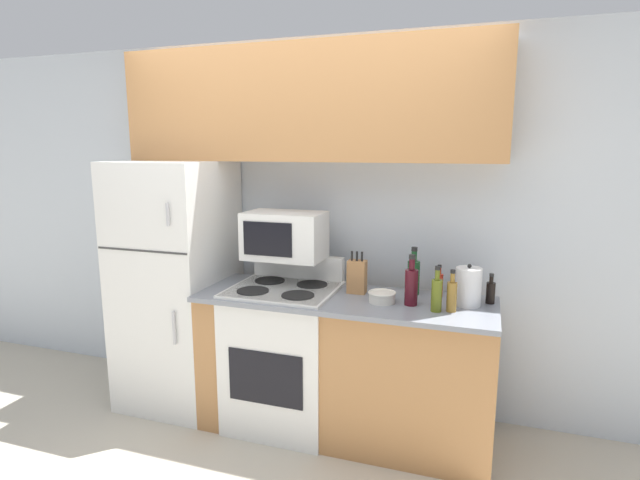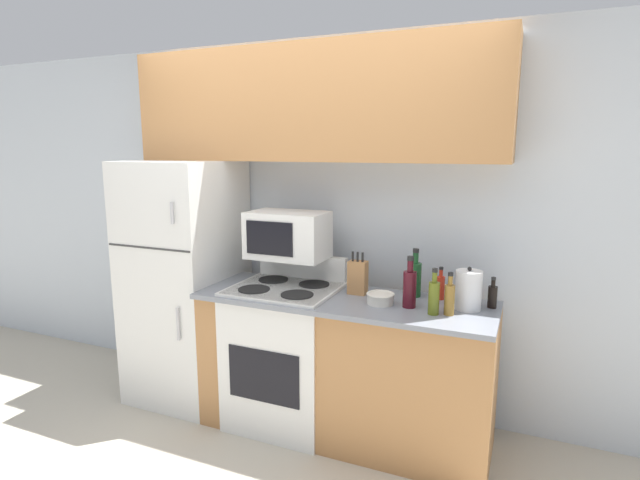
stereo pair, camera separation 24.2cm
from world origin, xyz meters
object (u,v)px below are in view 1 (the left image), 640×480
microwave (285,235)px  bottle_wine_red (411,285)px  bottle_olive_oil (437,294)px  bottle_vinegar (452,295)px  bottle_wine_green (414,276)px  knife_block (357,276)px  kettle (468,287)px  bottle_hot_sauce (439,284)px  bowl (382,297)px  refrigerator (177,284)px  stove (284,354)px  bottle_soy_sauce (491,292)px

microwave → bottle_wine_red: (0.86, -0.16, -0.22)m
bottle_wine_red → bottle_olive_oil: bearing=-25.3°
bottle_vinegar → bottle_wine_green: 0.37m
bottle_vinegar → knife_block: bearing=162.7°
microwave → bottle_vinegar: bearing=-10.6°
bottle_olive_oil → kettle: bottle_olive_oil is taller
bottle_vinegar → microwave: bearing=169.4°
knife_block → bottle_olive_oil: 0.55m
bottle_hot_sauce → kettle: (0.18, -0.13, 0.03)m
bowl → bottle_olive_oil: bearing=-11.8°
refrigerator → knife_block: size_ratio=6.42×
bottle_vinegar → bottle_wine_green: (-0.25, 0.27, 0.02)m
bottle_olive_oil → bottle_wine_red: bearing=154.7°
bottle_wine_red → bottle_wine_green: bearing=94.8°
microwave → bottle_hot_sauce: (0.99, 0.07, -0.26)m
refrigerator → bottle_wine_red: refrigerator is taller
microwave → bottle_olive_oil: (1.01, -0.23, -0.24)m
refrigerator → knife_block: bearing=1.2°
refrigerator → stove: bearing=-5.2°
bottle_soy_sauce → bottle_olive_oil: bearing=-139.1°
bottle_wine_red → refrigerator: bearing=176.2°
bottle_hot_sauce → bottle_vinegar: bearing=-70.7°
bowl → bottle_hot_sauce: bottle_hot_sauce is taller
microwave → knife_block: size_ratio=1.91×
microwave → refrigerator: bearing=-176.7°
bottle_olive_oil → bowl: bearing=168.2°
stove → bottle_olive_oil: bearing=-6.1°
microwave → kettle: size_ratio=2.08×
bottle_hot_sauce → knife_block: bearing=-169.9°
stove → microwave: bearing=107.0°
microwave → bottle_soy_sauce: microwave is taller
stove → microwave: microwave is taller
kettle → bottle_olive_oil: bearing=-134.2°
bottle_wine_red → bottle_wine_green: size_ratio=1.00×
knife_block → kettle: (0.67, -0.04, 0.01)m
microwave → knife_block: microwave is taller
bottle_soy_sauce → bottle_wine_green: 0.46m
refrigerator → bowl: (1.50, -0.11, 0.08)m
knife_block → bottle_hot_sauce: knife_block is taller
refrigerator → bottle_soy_sauce: bearing=1.9°
refrigerator → bottle_vinegar: (1.90, -0.16, 0.14)m
stove → bottle_wine_green: size_ratio=3.64×
bowl → bottle_olive_oil: 0.33m
bottle_wine_red → bottle_wine_green: same height
stove → bottle_vinegar: bottle_vinegar is taller
refrigerator → bottle_olive_oil: refrigerator is taller
bottle_wine_red → bottle_hot_sauce: size_ratio=1.50×
bottle_wine_green → bottle_vinegar: bearing=-47.3°
kettle → microwave: bearing=177.0°
bowl → bottle_soy_sauce: (0.61, 0.18, 0.04)m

